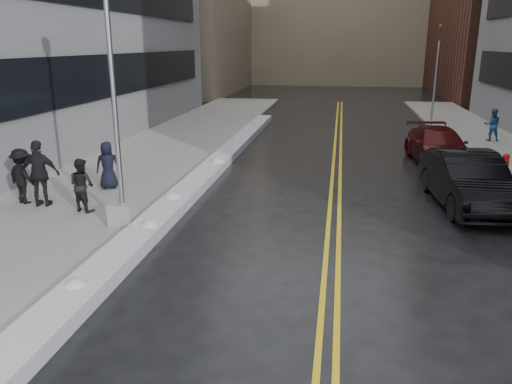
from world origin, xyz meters
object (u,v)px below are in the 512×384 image
at_px(fire_hydrant, 506,162).
at_px(traffic_signal, 436,69).
at_px(pedestrian_east, 492,125).
at_px(pedestrian_c, 108,165).
at_px(pedestrian_e, 22,176).
at_px(pedestrian_d, 40,174).
at_px(pedestrian_b, 82,185).
at_px(car_black, 468,180).
at_px(lamppost, 117,139).
at_px(car_maroon, 438,146).

bearing_deg(fire_hydrant, traffic_signal, 92.05).
xyz_separation_m(fire_hydrant, pedestrian_east, (1.28, 6.84, 0.42)).
height_order(pedestrian_c, pedestrian_east, pedestrian_east).
bearing_deg(pedestrian_east, pedestrian_e, 40.32).
distance_m(pedestrian_d, pedestrian_e, 0.76).
bearing_deg(pedestrian_c, pedestrian_b, 75.53).
height_order(pedestrian_d, pedestrian_e, pedestrian_d).
bearing_deg(pedestrian_e, pedestrian_b, -169.12).
xyz_separation_m(traffic_signal, pedestrian_e, (-15.63, -20.74, -2.38)).
distance_m(fire_hydrant, car_black, 4.96).
distance_m(traffic_signal, pedestrian_d, 25.77).
bearing_deg(car_black, pedestrian_c, 176.72).
bearing_deg(pedestrian_e, pedestrian_east, -120.74).
xyz_separation_m(lamppost, pedestrian_d, (-3.11, 1.10, -1.36)).
height_order(pedestrian_east, car_maroon, pedestrian_east).
bearing_deg(pedestrian_e, pedestrian_d, -171.81).
height_order(pedestrian_e, car_black, pedestrian_e).
relative_size(lamppost, pedestrian_c, 4.65).
relative_size(lamppost, car_black, 1.46).
height_order(traffic_signal, pedestrian_e, traffic_signal).
xyz_separation_m(fire_hydrant, pedestrian_c, (-14.26, -4.73, 0.42)).
bearing_deg(pedestrian_east, pedestrian_b, 44.95).
bearing_deg(pedestrian_e, lamppost, -176.95).
relative_size(pedestrian_e, pedestrian_east, 1.06).
bearing_deg(pedestrian_east, pedestrian_c, 39.04).
bearing_deg(car_maroon, pedestrian_d, -151.32).
distance_m(lamppost, traffic_signal, 24.98).
bearing_deg(pedestrian_b, pedestrian_d, 9.34).
relative_size(traffic_signal, car_black, 1.15).
height_order(lamppost, car_black, lamppost).
distance_m(fire_hydrant, pedestrian_b, 15.66).
height_order(pedestrian_b, pedestrian_east, pedestrian_east).
distance_m(lamppost, pedestrian_b, 2.43).
distance_m(car_black, car_maroon, 6.06).
relative_size(lamppost, pedestrian_e, 4.38).
height_order(pedestrian_c, car_black, pedestrian_c).
bearing_deg(pedestrian_e, traffic_signal, -105.70).
bearing_deg(fire_hydrant, pedestrian_east, 79.41).
xyz_separation_m(pedestrian_c, pedestrian_d, (-1.15, -2.18, 0.20)).
bearing_deg(car_maroon, lamppost, -140.53).
height_order(lamppost, pedestrian_d, lamppost).
distance_m(traffic_signal, pedestrian_b, 25.17).
xyz_separation_m(pedestrian_b, pedestrian_east, (15.22, 13.98, 0.02)).
xyz_separation_m(traffic_signal, pedestrian_c, (-13.76, -18.73, -2.43)).
bearing_deg(pedestrian_d, pedestrian_east, -147.87).
xyz_separation_m(pedestrian_d, car_maroon, (13.17, 8.63, -0.42)).
bearing_deg(car_maroon, fire_hydrant, -42.26).
xyz_separation_m(fire_hydrant, car_black, (-2.41, -4.33, 0.31)).
xyz_separation_m(pedestrian_b, car_maroon, (11.70, 8.87, -0.20)).
bearing_deg(pedestrian_d, pedestrian_c, -125.14).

